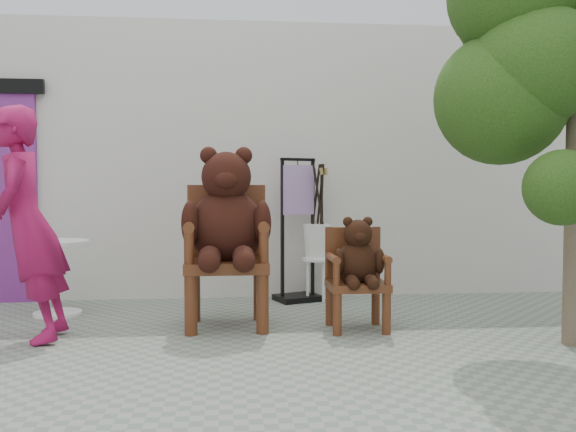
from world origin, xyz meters
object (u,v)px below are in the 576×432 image
Objects in this scene: chair_big at (227,226)px; chair_small at (357,264)px; display_stand at (298,246)px; stool_bucket at (317,240)px; cafe_table at (57,269)px; tree at (553,50)px; person at (28,225)px.

chair_small is (1.10, -0.21, -0.32)m from chair_big.
stool_bucket is (0.21, 0.00, 0.06)m from display_stand.
stool_bucket is (2.56, 0.49, 0.20)m from cafe_table.
cafe_table is at bearing 157.99° from chair_big.
chair_big is 1.16m from chair_small.
tree reaches higher than chair_big.
display_stand is at bearing 118.13° from person.
stool_bucket is 0.46× the size of tree.
tree is at bearing -17.79° from chair_big.
person is (-1.54, -0.35, 0.04)m from chair_big.
person reaches higher than chair_small.
cafe_table is 0.48× the size of stool_bucket.
chair_small is 1.36× the size of cafe_table.
tree is (1.73, -1.93, 1.67)m from display_stand.
stool_bucket is at bearing 128.19° from tree.
chair_big is 0.85× the size of person.
display_stand is (2.29, 1.48, -0.33)m from person.
chair_small is 1.39m from display_stand.
tree reaches higher than chair_small.
person is 4.26m from tree.
display_stand is 0.22m from stool_bucket.
chair_small is at bearing 88.22° from person.
chair_small is 0.66× the size of stool_bucket.
chair_big reaches higher than display_stand.
display_stand is (0.75, 1.14, -0.29)m from chair_big.
person is 2.92m from stool_bucket.
cafe_table is at bearing 162.45° from chair_small.
cafe_table is (-1.60, 0.65, -0.43)m from chair_big.
display_stand is at bearing -178.88° from stool_bucket.
person is at bearing 173.61° from tree.
chair_big reaches higher than stool_bucket.
stool_bucket is (0.96, 1.14, -0.23)m from chair_big.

